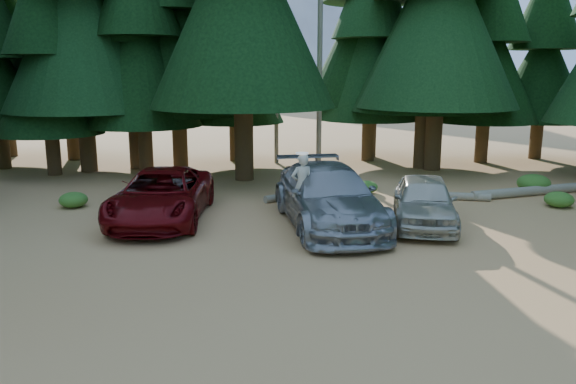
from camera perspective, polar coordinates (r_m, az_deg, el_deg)
name	(u,v)px	position (r m, az deg, el deg)	size (l,w,h in m)	color
ground	(322,280)	(12.43, 3.46, -8.96)	(160.00, 160.00, 0.00)	tan
forest_belt_north	(301,166)	(26.95, 1.35, 2.63)	(36.00, 7.00, 22.00)	black
snag_front	(320,36)	(26.16, 3.27, 15.52)	(0.24, 0.24, 12.00)	#6E6958
snag_back	(276,60)	(27.57, -1.22, 13.29)	(0.20, 0.20, 10.00)	#6E6958
mountain_peak	(274,22)	(100.15, -1.48, 16.92)	(48.00, 50.00, 28.00)	gray
red_pickup	(162,195)	(17.48, -12.71, -0.34)	(2.57, 5.58, 1.55)	#61080B
silver_minivan_center	(328,197)	(16.44, 4.09, -0.46)	(2.48, 6.10, 1.77)	#919498
silver_minivan_right	(424,201)	(16.98, 13.68, -0.88)	(1.75, 4.34, 1.48)	#B6B2A2
frisbee_player	(302,185)	(15.78, 1.42, 0.76)	(0.76, 0.64, 1.79)	beige
log_left	(307,193)	(20.42, 1.92, -0.10)	(0.26, 0.26, 3.66)	#6E6958
log_mid	(442,196)	(20.71, 15.40, -0.35)	(0.27, 0.27, 3.29)	#6E6958
log_right	(534,191)	(22.48, 23.70, 0.11)	(0.34, 0.34, 5.37)	#6E6958
shrub_far_left	(73,200)	(20.11, -20.97, -0.74)	(0.93, 0.93, 0.51)	#367021
shrub_left	(149,191)	(20.90, -13.93, 0.14)	(0.88, 0.88, 0.48)	#367021
shrub_center_left	(320,181)	(21.85, 3.22, 1.12)	(1.05, 1.05, 0.57)	#367021
shrub_center_right	(366,187)	(21.18, 7.97, 0.51)	(0.84, 0.84, 0.46)	#367021
shrub_right	(350,194)	(19.53, 6.37, -0.20)	(1.14, 1.14, 0.62)	#367021
shrub_far_right	(534,183)	(23.12, 23.70, 0.84)	(1.22, 1.22, 0.67)	#367021
shrub_edge_east	(559,199)	(20.90, 25.83, -0.69)	(0.94, 0.94, 0.52)	#367021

